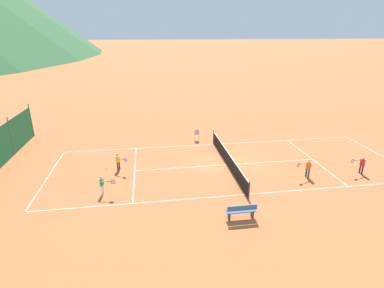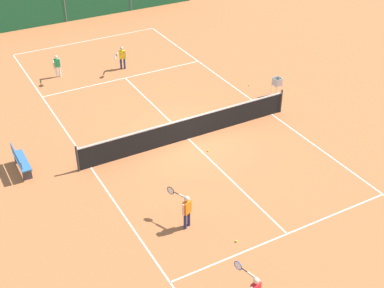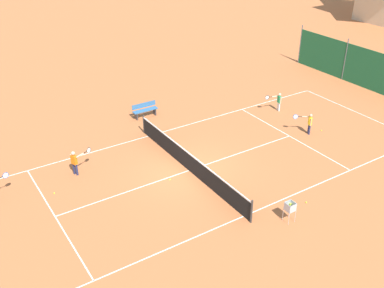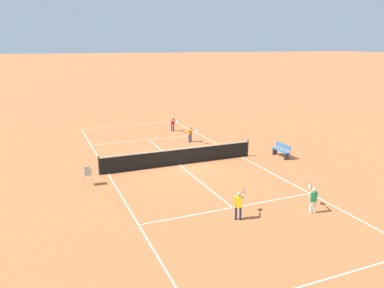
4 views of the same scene
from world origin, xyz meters
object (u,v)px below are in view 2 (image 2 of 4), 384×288
Objects in this scene: tennis_ball_near_corner at (249,85)px; ball_hopper at (277,83)px; player_near_baseline at (122,56)px; player_far_baseline at (57,65)px; tennis_net at (188,128)px; tennis_ball_far_corner at (208,151)px; tennis_ball_mid_court at (120,61)px; courtside_bench at (21,161)px; tennis_ball_by_net_right at (236,241)px; player_far_service at (186,208)px.

ball_hopper is (0.47, -1.47, 0.62)m from tennis_ball_near_corner.
player_near_baseline is 1.05× the size of player_far_baseline.
player_far_baseline is at bearing 109.15° from tennis_net.
tennis_ball_mid_court is at bearing 88.20° from tennis_ball_far_corner.
courtside_bench reaches higher than tennis_ball_mid_court.
ball_hopper is (5.06, 2.48, 0.62)m from tennis_ball_far_corner.
courtside_bench is (-6.86, -7.30, 0.42)m from tennis_ball_mid_court.
tennis_ball_far_corner is 0.07× the size of ball_hopper.
player_far_baseline is 16.90× the size of tennis_ball_far_corner.
tennis_ball_far_corner is 1.00× the size of tennis_ball_by_net_right.
tennis_net is 8.23× the size of player_far_baseline.
ball_hopper is 0.59× the size of courtside_bench.
tennis_ball_near_corner is at bearing -34.83° from player_far_baseline.
player_far_service is at bearing -119.58° from tennis_net.
ball_hopper is at bearing -50.92° from player_near_baseline.
ball_hopper reaches higher than tennis_ball_far_corner.
player_near_baseline is 13.51m from tennis_ball_by_net_right.
courtside_bench is at bearing 171.06° from tennis_net.
tennis_ball_mid_court is at bearing 76.44° from player_far_service.
tennis_ball_mid_court is at bearing 127.89° from tennis_ball_near_corner.
ball_hopper reaches higher than tennis_ball_by_net_right.
tennis_ball_near_corner is at bearing 40.68° from tennis_ball_far_corner.
player_far_baseline is 9.31m from tennis_ball_near_corner.
courtside_bench is (-6.34, 1.00, -0.05)m from tennis_net.
tennis_ball_mid_court is (0.21, 0.87, -0.65)m from player_near_baseline.
player_near_baseline is at bearing 76.45° from player_far_service.
tennis_ball_mid_court is 0.04× the size of courtside_bench.
tennis_net is at bearing 60.42° from player_far_service.
player_far_service is at bearing -135.32° from tennis_ball_near_corner.
tennis_ball_by_net_right is 10.80m from tennis_ball_near_corner.
tennis_ball_far_corner is (3.03, -9.25, -0.62)m from player_far_baseline.
player_far_baseline is (-2.80, 8.08, 0.16)m from tennis_net.
player_far_baseline is 16.90× the size of tennis_ball_mid_court.
player_far_baseline is at bearing 91.05° from player_far_service.
tennis_ball_by_net_right is 1.00× the size of tennis_ball_near_corner.
courtside_bench is (-6.57, 2.17, 0.42)m from tennis_ball_far_corner.
tennis_ball_mid_court is (3.32, 0.22, -0.62)m from player_far_baseline.
player_near_baseline is at bearing 44.05° from courtside_bench.
tennis_net reaches higher than tennis_ball_by_net_right.
courtside_bench is at bearing -170.96° from tennis_ball_near_corner.
tennis_ball_mid_court is 0.07× the size of ball_hopper.
player_far_baseline is at bearing 94.99° from tennis_ball_by_net_right.
player_near_baseline is at bearing 81.95° from tennis_ball_by_net_right.
tennis_net is 5.22m from player_far_service.
courtside_bench is at bearing -133.23° from tennis_ball_mid_court.
tennis_ball_far_corner and tennis_ball_mid_court have the same top height.
ball_hopper is at bearing 13.88° from tennis_net.
player_near_baseline reaches higher than player_far_baseline.
player_far_service reaches higher than ball_hopper.
tennis_ball_by_net_right is at bearing -98.40° from tennis_ball_mid_court.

